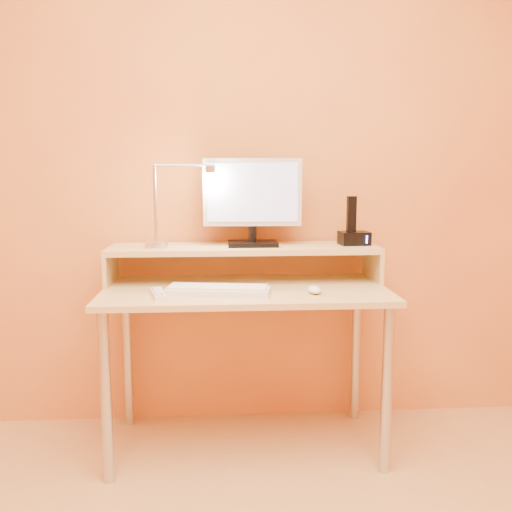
{
  "coord_description": "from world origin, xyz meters",
  "views": [
    {
      "loc": [
        -0.1,
        -1.1,
        1.21
      ],
      "look_at": [
        0.04,
        1.13,
        0.86
      ],
      "focal_mm": 38.37,
      "sensor_mm": 36.0,
      "label": 1
    }
  ],
  "objects": [
    {
      "name": "wall_back",
      "position": [
        0.0,
        1.5,
        1.25
      ],
      "size": [
        3.0,
        0.04,
        2.5
      ],
      "primitive_type": "cube",
      "color": "gold",
      "rests_on": "floor"
    },
    {
      "name": "desk_leg_fl",
      "position": [
        -0.55,
        0.93,
        0.35
      ],
      "size": [
        0.04,
        0.04,
        0.69
      ],
      "primitive_type": "cylinder",
      "color": "#B4B4B5",
      "rests_on": "floor"
    },
    {
      "name": "desk_leg_fr",
      "position": [
        0.55,
        0.93,
        0.35
      ],
      "size": [
        0.04,
        0.04,
        0.69
      ],
      "primitive_type": "cylinder",
      "color": "#B4B4B5",
      "rests_on": "floor"
    },
    {
      "name": "desk_leg_bl",
      "position": [
        -0.55,
        1.43,
        0.35
      ],
      "size": [
        0.04,
        0.04,
        0.69
      ],
      "primitive_type": "cylinder",
      "color": "#B4B4B5",
      "rests_on": "floor"
    },
    {
      "name": "desk_leg_br",
      "position": [
        0.55,
        1.43,
        0.35
      ],
      "size": [
        0.04,
        0.04,
        0.69
      ],
      "primitive_type": "cylinder",
      "color": "#B4B4B5",
      "rests_on": "floor"
    },
    {
      "name": "desk_lower",
      "position": [
        0.0,
        1.18,
        0.71
      ],
      "size": [
        1.2,
        0.6,
        0.02
      ],
      "primitive_type": "cube",
      "color": "tan",
      "rests_on": "floor"
    },
    {
      "name": "shelf_riser_left",
      "position": [
        -0.59,
        1.33,
        0.79
      ],
      "size": [
        0.02,
        0.3,
        0.14
      ],
      "primitive_type": "cube",
      "color": "tan",
      "rests_on": "desk_lower"
    },
    {
      "name": "shelf_riser_right",
      "position": [
        0.59,
        1.33,
        0.79
      ],
      "size": [
        0.02,
        0.3,
        0.14
      ],
      "primitive_type": "cube",
      "color": "tan",
      "rests_on": "desk_lower"
    },
    {
      "name": "desk_shelf",
      "position": [
        0.0,
        1.33,
        0.87
      ],
      "size": [
        1.2,
        0.3,
        0.02
      ],
      "primitive_type": "cube",
      "color": "tan",
      "rests_on": "desk_lower"
    },
    {
      "name": "monitor_foot",
      "position": [
        0.04,
        1.33,
        0.89
      ],
      "size": [
        0.22,
        0.16,
        0.02
      ],
      "primitive_type": "cube",
      "color": "black",
      "rests_on": "desk_shelf"
    },
    {
      "name": "monitor_neck",
      "position": [
        0.04,
        1.33,
        0.93
      ],
      "size": [
        0.04,
        0.04,
        0.07
      ],
      "primitive_type": "cylinder",
      "color": "black",
      "rests_on": "monitor_foot"
    },
    {
      "name": "monitor_panel",
      "position": [
        0.04,
        1.34,
        1.12
      ],
      "size": [
        0.44,
        0.05,
        0.3
      ],
      "primitive_type": "cube",
      "rotation": [
        0.0,
        0.0,
        -0.04
      ],
      "color": "silver",
      "rests_on": "monitor_neck"
    },
    {
      "name": "monitor_back",
      "position": [
        0.04,
        1.36,
        1.12
      ],
      "size": [
        0.39,
        0.03,
        0.25
      ],
      "primitive_type": "cube",
      "rotation": [
        0.0,
        0.0,
        -0.04
      ],
      "color": "black",
      "rests_on": "monitor_panel"
    },
    {
      "name": "monitor_screen",
      "position": [
        0.04,
        1.32,
        1.12
      ],
      "size": [
        0.4,
        0.02,
        0.26
      ],
      "primitive_type": "cube",
      "rotation": [
        0.0,
        0.0,
        -0.04
      ],
      "color": "#B0C1F5",
      "rests_on": "monitor_panel"
    },
    {
      "name": "lamp_base",
      "position": [
        -0.38,
        1.3,
        0.89
      ],
      "size": [
        0.1,
        0.1,
        0.02
      ],
      "primitive_type": "cylinder",
      "color": "#B4B4B5",
      "rests_on": "desk_shelf"
    },
    {
      "name": "lamp_post",
      "position": [
        -0.38,
        1.3,
        1.07
      ],
      "size": [
        0.01,
        0.01,
        0.33
      ],
      "primitive_type": "cylinder",
      "color": "#B4B4B5",
      "rests_on": "lamp_base"
    },
    {
      "name": "lamp_arm",
      "position": [
        -0.26,
        1.3,
        1.24
      ],
      "size": [
        0.24,
        0.01,
        0.01
      ],
      "primitive_type": "cylinder",
      "rotation": [
        0.0,
        1.57,
        0.0
      ],
      "color": "#B4B4B5",
      "rests_on": "lamp_post"
    },
    {
      "name": "lamp_head",
      "position": [
        -0.14,
        1.3,
        1.22
      ],
      "size": [
        0.04,
        0.04,
        0.03
      ],
      "primitive_type": "cylinder",
      "color": "#B4B4B5",
      "rests_on": "lamp_arm"
    },
    {
      "name": "lamp_bulb",
      "position": [
        -0.14,
        1.3,
        1.2
      ],
      "size": [
        0.03,
        0.03,
        0.0
      ],
      "primitive_type": "cylinder",
      "color": "#FFEAC6",
      "rests_on": "lamp_head"
    },
    {
      "name": "phone_dock",
      "position": [
        0.5,
        1.33,
        0.91
      ],
      "size": [
        0.14,
        0.11,
        0.06
      ],
      "primitive_type": "cube",
      "rotation": [
        0.0,
        0.0,
        0.09
      ],
      "color": "black",
      "rests_on": "desk_shelf"
    },
    {
      "name": "phone_handset",
      "position": [
        0.49,
        1.33,
        1.02
      ],
      "size": [
        0.04,
        0.03,
        0.16
      ],
      "primitive_type": "cube",
      "rotation": [
        0.0,
        0.0,
        0.09
      ],
      "color": "black",
      "rests_on": "phone_dock"
    },
    {
      "name": "phone_led",
      "position": [
        0.55,
        1.28,
        0.91
      ],
      "size": [
        0.01,
        0.0,
        0.04
      ],
      "primitive_type": "cube",
      "color": "blue",
      "rests_on": "phone_dock"
    },
    {
      "name": "keyboard",
      "position": [
        -0.12,
        1.07,
        0.73
      ],
      "size": [
        0.43,
        0.2,
        0.02
      ],
      "primitive_type": "cube",
      "rotation": [
        0.0,
        0.0,
        -0.16
      ],
      "color": "silver",
      "rests_on": "desk_lower"
    },
    {
      "name": "mouse",
      "position": [
        0.27,
        1.05,
        0.74
      ],
      "size": [
        0.05,
        0.09,
        0.03
      ],
      "primitive_type": "ellipsoid",
      "rotation": [
        0.0,
        0.0,
        -0.01
      ],
      "color": "white",
      "rests_on": "desk_lower"
    },
    {
      "name": "remote_control",
      "position": [
        -0.35,
        1.04,
        0.73
      ],
      "size": [
        0.08,
        0.17,
        0.02
      ],
      "primitive_type": "cube",
      "rotation": [
        0.0,
        0.0,
        0.22
      ],
      "color": "silver",
      "rests_on": "desk_lower"
    }
  ]
}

